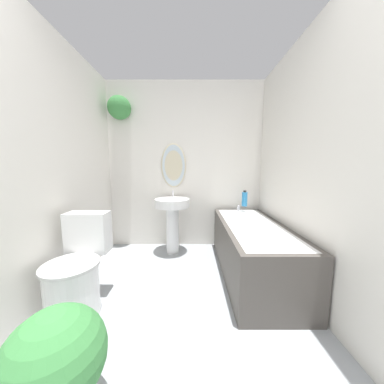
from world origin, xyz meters
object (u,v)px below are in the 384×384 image
at_px(toilet, 77,273).
at_px(pedestal_sink, 172,215).
at_px(bathtub, 252,248).
at_px(potted_plant, 56,364).
at_px(shampoo_bottle, 244,199).

relative_size(toilet, pedestal_sink, 0.91).
xyz_separation_m(bathtub, potted_plant, (-1.27, -1.28, 0.02)).
bearing_deg(potted_plant, shampoo_bottle, 54.76).
height_order(bathtub, shampoo_bottle, shampoo_bottle).
distance_m(shampoo_bottle, potted_plant, 2.37).
height_order(pedestal_sink, potted_plant, pedestal_sink).
bearing_deg(pedestal_sink, potted_plant, -100.47).
relative_size(bathtub, potted_plant, 2.75).
xyz_separation_m(toilet, pedestal_sink, (0.67, 1.10, 0.22)).
bearing_deg(bathtub, potted_plant, -134.80).
relative_size(shampoo_bottle, potted_plant, 0.39).
bearing_deg(pedestal_sink, bathtub, -29.99).
relative_size(toilet, bathtub, 0.51).
bearing_deg(pedestal_sink, toilet, -121.56).
xyz_separation_m(bathtub, shampoo_bottle, (0.07, 0.62, 0.45)).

